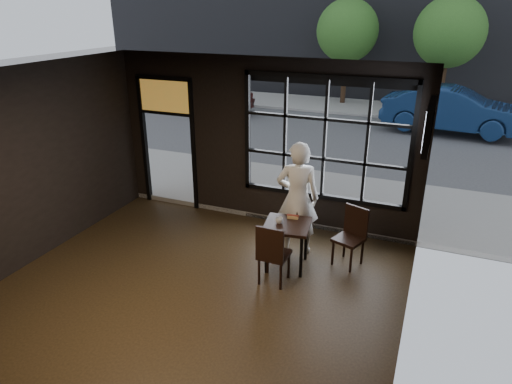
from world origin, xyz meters
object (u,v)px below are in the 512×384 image
at_px(navy_car, 452,110).
at_px(cafe_table, 287,245).
at_px(chair_near, 274,253).
at_px(man, 297,198).

bearing_deg(navy_car, cafe_table, 172.22).
distance_m(chair_near, navy_car, 10.77).
height_order(cafe_table, man, man).
bearing_deg(cafe_table, man, 82.72).
bearing_deg(cafe_table, navy_car, 68.12).
xyz_separation_m(chair_near, man, (0.02, 1.06, 0.49)).
distance_m(cafe_table, chair_near, 0.52).
xyz_separation_m(cafe_table, chair_near, (-0.03, -0.50, 0.12)).
height_order(cafe_table, navy_car, navy_car).
relative_size(chair_near, navy_car, 0.23).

